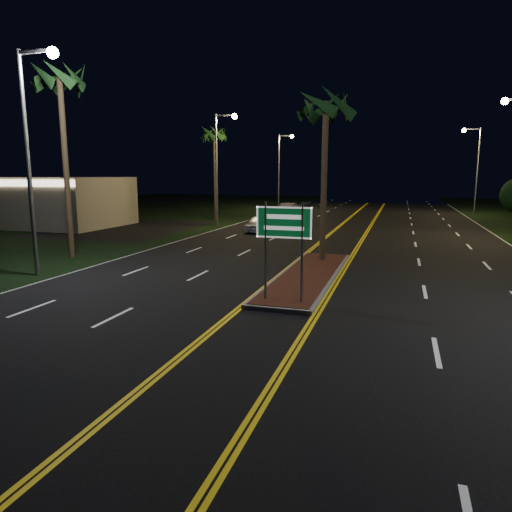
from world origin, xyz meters
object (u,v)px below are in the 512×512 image
at_px(streetlight_left_far, 282,163).
at_px(palm_left_near, 60,80).
at_px(highway_sign, 284,232).
at_px(commercial_building, 34,201).
at_px(streetlight_left_mid, 221,156).
at_px(streetlight_right_far, 474,161).
at_px(palm_left_far, 214,135).
at_px(car_near, 259,222).
at_px(median_island, 308,276).
at_px(car_far, 287,208).
at_px(palm_median, 326,106).
at_px(streetlight_left_near, 34,137).

relative_size(streetlight_left_far, palm_left_near, 0.92).
distance_m(highway_sign, commercial_building, 31.17).
distance_m(streetlight_left_mid, streetlight_left_far, 20.00).
height_order(streetlight_right_far, palm_left_far, streetlight_right_far).
xyz_separation_m(streetlight_right_far, car_near, (-17.12, -20.81, -4.94)).
bearing_deg(palm_left_near, car_near, 65.56).
height_order(median_island, commercial_building, commercial_building).
bearing_deg(car_near, streetlight_right_far, 49.83).
bearing_deg(highway_sign, palm_left_far, 116.92).
xyz_separation_m(streetlight_right_far, palm_left_far, (-23.41, -14.00, 2.09)).
bearing_deg(streetlight_left_far, car_far, -72.02).
bearing_deg(palm_left_far, palm_median, -53.82).
bearing_deg(palm_median, streetlight_left_far, 107.58).
relative_size(palm_median, palm_left_far, 0.94).
relative_size(highway_sign, palm_median, 0.39).
xyz_separation_m(streetlight_left_mid, streetlight_left_far, (0.00, 20.00, 0.00)).
relative_size(median_island, streetlight_left_near, 1.14).
distance_m(streetlight_left_far, car_far, 10.40).
relative_size(median_island, palm_median, 1.23).
xyz_separation_m(streetlight_left_mid, palm_left_near, (-1.89, -16.00, 3.02)).
bearing_deg(car_far, streetlight_right_far, 27.58).
height_order(median_island, streetlight_right_far, streetlight_right_far).
height_order(palm_median, car_far, palm_median).
distance_m(highway_sign, car_far, 33.44).
height_order(median_island, streetlight_left_near, streetlight_left_near).
distance_m(median_island, palm_left_far, 25.76).
bearing_deg(streetlight_right_far, car_near, -129.45).
distance_m(median_island, streetlight_left_mid, 20.80).
relative_size(commercial_building, streetlight_left_near, 1.67).
distance_m(median_island, palm_median, 8.00).
relative_size(streetlight_left_near, palm_left_near, 0.92).
relative_size(streetlight_left_near, car_near, 2.09).
relative_size(median_island, palm_left_far, 1.16).
height_order(commercial_building, palm_left_near, palm_left_near).
bearing_deg(streetlight_left_near, car_far, 84.83).
bearing_deg(palm_median, highway_sign, -90.00).
bearing_deg(median_island, commercial_building, 153.45).
xyz_separation_m(commercial_building, palm_median, (26.00, -9.49, 5.27)).
height_order(streetlight_left_mid, streetlight_left_far, same).
relative_size(commercial_building, palm_left_far, 1.70).
distance_m(commercial_building, palm_median, 28.18).
relative_size(palm_left_near, palm_left_far, 1.11).
bearing_deg(car_far, streetlight_left_near, -87.66).
relative_size(highway_sign, palm_left_far, 0.36).
relative_size(streetlight_right_far, car_near, 2.09).
xyz_separation_m(median_island, highway_sign, (0.00, -4.20, 2.32)).
relative_size(median_island, car_near, 2.38).
distance_m(median_island, streetlight_left_far, 38.89).
height_order(streetlight_left_far, palm_median, streetlight_left_far).
bearing_deg(palm_median, car_far, 107.44).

